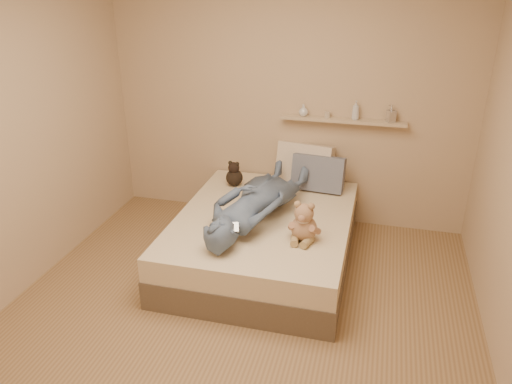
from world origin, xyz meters
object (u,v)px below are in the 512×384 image
(wall_shelf, at_px, (343,120))
(teddy_bear, at_px, (304,225))
(game_console, at_px, (227,228))
(dark_plush, at_px, (234,175))
(person, at_px, (256,201))
(pillow_grey, at_px, (318,173))
(bed, at_px, (264,238))
(pillow_cream, at_px, (305,164))

(wall_shelf, bearing_deg, teddy_bear, -96.73)
(game_console, relative_size, wall_shelf, 0.17)
(dark_plush, bearing_deg, person, -59.23)
(game_console, height_order, pillow_grey, pillow_grey)
(pillow_grey, bearing_deg, bed, -118.17)
(pillow_cream, bearing_deg, dark_plush, -159.12)
(pillow_grey, bearing_deg, teddy_bear, -88.15)
(teddy_bear, distance_m, pillow_grey, 1.03)
(person, bearing_deg, pillow_cream, -93.50)
(bed, xyz_separation_m, dark_plush, (-0.45, 0.58, 0.34))
(bed, xyz_separation_m, pillow_cream, (0.21, 0.83, 0.43))
(pillow_grey, bearing_deg, person, -118.99)
(dark_plush, bearing_deg, pillow_cream, 20.88)
(bed, xyz_separation_m, game_console, (-0.15, -0.58, 0.39))
(person, relative_size, wall_shelf, 1.22)
(bed, xyz_separation_m, pillow_grey, (0.37, 0.69, 0.40))
(pillow_cream, bearing_deg, wall_shelf, 13.18)
(bed, distance_m, dark_plush, 0.80)
(person, bearing_deg, wall_shelf, -108.58)
(bed, bearing_deg, dark_plush, 127.64)
(teddy_bear, distance_m, dark_plush, 1.25)
(pillow_cream, height_order, person, pillow_cream)
(game_console, relative_size, pillow_cream, 0.36)
(teddy_bear, bearing_deg, pillow_grey, 91.85)
(game_console, distance_m, pillow_grey, 1.38)
(dark_plush, relative_size, pillow_cream, 0.47)
(teddy_bear, xyz_separation_m, pillow_cream, (-0.19, 1.17, 0.06))
(dark_plush, distance_m, pillow_cream, 0.71)
(pillow_grey, xyz_separation_m, person, (-0.43, -0.77, 0.01))
(pillow_cream, xyz_separation_m, person, (-0.27, -0.91, -0.02))
(wall_shelf, bearing_deg, bed, -121.18)
(bed, height_order, pillow_cream, pillow_cream)
(teddy_bear, bearing_deg, game_console, -156.57)
(game_console, bearing_deg, person, 78.86)
(game_console, xyz_separation_m, wall_shelf, (0.70, 1.49, 0.49))
(person, xyz_separation_m, wall_shelf, (0.61, 0.99, 0.47))
(pillow_cream, xyz_separation_m, wall_shelf, (0.34, 0.08, 0.45))
(teddy_bear, xyz_separation_m, person, (-0.46, 0.26, 0.04))
(game_console, distance_m, teddy_bear, 0.61)
(game_console, height_order, person, person)
(pillow_cream, relative_size, person, 0.37)
(game_console, relative_size, person, 0.14)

